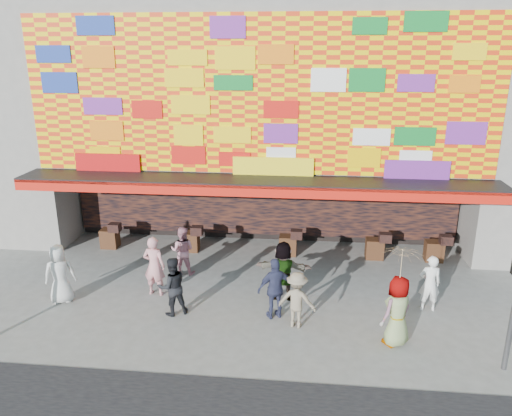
# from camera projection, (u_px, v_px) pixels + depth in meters

# --- Properties ---
(ground) EXTENTS (90.00, 90.00, 0.00)m
(ground) POSITION_uv_depth(u_px,v_px,m) (243.00, 320.00, 13.41)
(ground) COLOR slate
(ground) RESTS_ON ground
(shop_building) EXTENTS (15.20, 9.40, 10.00)m
(shop_building) POSITION_uv_depth(u_px,v_px,m) (269.00, 94.00, 19.55)
(shop_building) COLOR gray
(shop_building) RESTS_ON ground
(ped_a) EXTENTS (1.00, 0.84, 1.74)m
(ped_a) POSITION_uv_depth(u_px,v_px,m) (60.00, 274.00, 14.13)
(ped_a) COLOR silver
(ped_a) RESTS_ON ground
(ped_b) EXTENTS (0.71, 0.51, 1.81)m
(ped_b) POSITION_uv_depth(u_px,v_px,m) (154.00, 266.00, 14.56)
(ped_b) COLOR #D4898E
(ped_b) RESTS_ON ground
(ped_c) EXTENTS (1.01, 0.94, 1.65)m
(ped_c) POSITION_uv_depth(u_px,v_px,m) (172.00, 286.00, 13.49)
(ped_c) COLOR black
(ped_c) RESTS_ON ground
(ped_d) EXTENTS (1.08, 0.76, 1.53)m
(ped_d) POSITION_uv_depth(u_px,v_px,m) (297.00, 300.00, 12.90)
(ped_d) COLOR gray
(ped_d) RESTS_ON ground
(ped_e) EXTENTS (1.09, 0.80, 1.71)m
(ped_e) POSITION_uv_depth(u_px,v_px,m) (275.00, 288.00, 13.31)
(ped_e) COLOR #2F3353
(ped_e) RESTS_ON ground
(ped_f) EXTENTS (1.65, 0.60, 1.75)m
(ped_f) POSITION_uv_depth(u_px,v_px,m) (283.00, 271.00, 14.32)
(ped_f) COLOR gray
(ped_f) RESTS_ON ground
(ped_g) EXTENTS (1.04, 0.99, 1.80)m
(ped_g) POSITION_uv_depth(u_px,v_px,m) (397.00, 311.00, 12.07)
(ped_g) COLOR gray
(ped_g) RESTS_ON ground
(ped_h) EXTENTS (0.61, 0.41, 1.62)m
(ped_h) POSITION_uv_depth(u_px,v_px,m) (430.00, 283.00, 13.70)
(ped_h) COLOR white
(ped_h) RESTS_ON ground
(ped_i) EXTENTS (0.78, 0.62, 1.58)m
(ped_i) POSITION_uv_depth(u_px,v_px,m) (182.00, 251.00, 15.96)
(ped_i) COLOR #BF7B8B
(ped_i) RESTS_ON ground
(parasol) EXTENTS (1.18, 1.19, 1.80)m
(parasol) POSITION_uv_depth(u_px,v_px,m) (402.00, 265.00, 11.70)
(parasol) COLOR #DCB58A
(parasol) RESTS_ON ground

